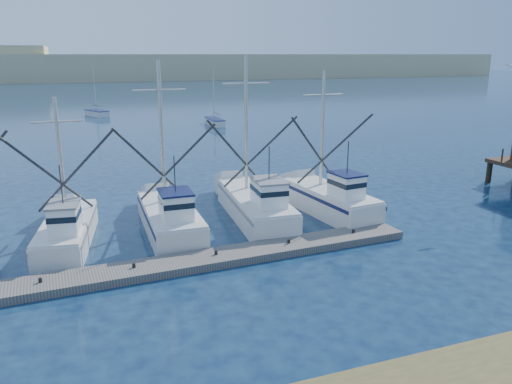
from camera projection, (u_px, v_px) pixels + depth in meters
ground at (411, 305)px, 20.38m from camera, size 500.00×500.00×0.00m
floating_dock at (134, 271)px, 23.12m from camera, size 29.29×3.44×0.39m
dune_ridge at (100, 67)px, 209.20m from camera, size 360.00×60.00×10.00m
trawler_fleet at (137, 221)px, 27.84m from camera, size 29.55×9.48×9.87m
sailboat_near at (215, 122)px, 72.18m from camera, size 1.74×5.78×8.10m
sailboat_far at (97, 113)px, 82.81m from camera, size 3.81×5.42×8.10m
flying_gull at (512, 66)px, 32.88m from camera, size 1.08×0.20×0.20m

